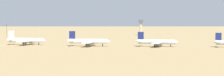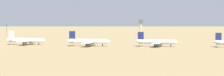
{
  "view_description": "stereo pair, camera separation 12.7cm",
  "coord_description": "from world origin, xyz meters",
  "views": [
    {
      "loc": [
        75.76,
        -292.45,
        20.93
      ],
      "look_at": [
        18.33,
        -0.04,
        6.0
      ],
      "focal_mm": 63.85,
      "sensor_mm": 36.0,
      "label": 1
    },
    {
      "loc": [
        75.88,
        -292.43,
        20.93
      ],
      "look_at": [
        18.33,
        -0.04,
        6.0
      ],
      "focal_mm": 63.85,
      "sensor_mm": 36.0,
      "label": 2
    }
  ],
  "objects": [
    {
      "name": "parked_jet_navy_4",
      "position": [
        1.36,
        -6.59,
        3.68
      ],
      "size": [
        33.91,
        28.43,
        11.22
      ],
      "rotation": [
        0.0,
        0.0,
        0.03
      ],
      "color": "white",
      "rests_on": "ground"
    },
    {
      "name": "ground",
      "position": [
        0.0,
        0.0,
        0.0
      ],
      "size": [
        4000.0,
        4000.0,
        0.0
      ],
      "primitive_type": "plane",
      "color": "tan"
    },
    {
      "name": "parked_jet_white_3",
      "position": [
        -50.38,
        -0.97,
        3.6
      ],
      "size": [
        33.18,
        27.74,
        11.0
      ],
      "rotation": [
        0.0,
        0.0,
        0.01
      ],
      "color": "white",
      "rests_on": "ground"
    },
    {
      "name": "parked_jet_navy_5",
      "position": [
        51.53,
        -0.98,
        3.53
      ],
      "size": [
        32.67,
        27.55,
        10.79
      ],
      "rotation": [
        0.0,
        0.0,
        -0.08
      ],
      "color": "silver",
      "rests_on": "ground"
    },
    {
      "name": "control_tower",
      "position": [
        16.98,
        189.34,
        11.53
      ],
      "size": [
        5.2,
        5.2,
        19.11
      ],
      "color": "#C6B793",
      "rests_on": "ground"
    },
    {
      "name": "ridge_far_west",
      "position": [
        -505.41,
        902.52,
        57.62
      ],
      "size": [
        245.89,
        207.16,
        115.24
      ],
      "primitive_type": "pyramid",
      "rotation": [
        0.0,
        0.0,
        -0.1
      ],
      "color": "slate",
      "rests_on": "ground"
    },
    {
      "name": "ridge_west",
      "position": [
        52.92,
        1131.48,
        46.49
      ],
      "size": [
        439.42,
        298.5,
        92.97
      ],
      "primitive_type": "pyramid",
      "rotation": [
        0.0,
        0.0,
        -0.09
      ],
      "color": "slate",
      "rests_on": "ground"
    },
    {
      "name": "light_pole_west",
      "position": [
        -131.22,
        132.4,
        7.72
      ],
      "size": [
        1.8,
        0.5,
        13.11
      ],
      "color": "#59595E",
      "rests_on": "ground"
    }
  ]
}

